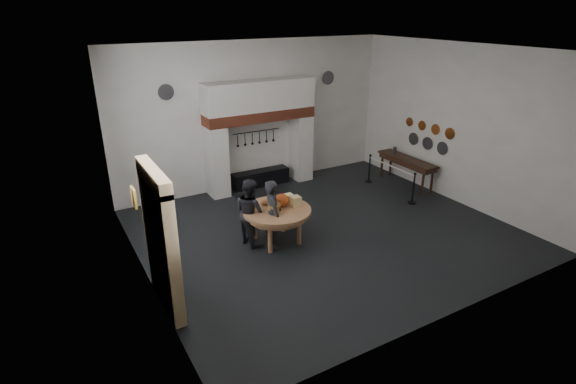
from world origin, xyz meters
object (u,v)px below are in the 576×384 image
iron_range (260,178)px  side_table (407,159)px  visitor_far (250,212)px  barrier_post_near (413,189)px  visitor_near (273,214)px  work_table (277,210)px  barrier_post_far (369,169)px

iron_range → side_table: (4.10, -2.30, 0.62)m
iron_range → visitor_far: (-1.92, -3.32, 0.58)m
barrier_post_near → visitor_near: bearing=-177.5°
iron_range → work_table: size_ratio=1.13×
iron_range → side_table: 4.74m
barrier_post_far → work_table: bearing=-155.7°
work_table → visitor_far: visitor_far is taller
iron_range → barrier_post_near: size_ratio=2.11×
barrier_post_far → barrier_post_near: bearing=-90.0°
work_table → barrier_post_near: 4.59m
work_table → barrier_post_far: size_ratio=1.86×
side_table → barrier_post_near: size_ratio=2.44×
iron_range → visitor_far: visitor_far is taller
work_table → visitor_near: size_ratio=0.99×
iron_range → barrier_post_far: 3.58m
visitor_far → barrier_post_near: (5.16, -0.19, -0.38)m
work_table → side_table: bearing=13.3°
visitor_far → barrier_post_far: size_ratio=1.85×
visitor_far → barrier_post_near: 5.17m
work_table → visitor_far: (-0.58, 0.26, -0.01)m
visitor_near → visitor_far: bearing=56.7°
side_table → barrier_post_far: size_ratio=2.44×
visitor_near → visitor_far: size_ratio=1.02×
iron_range → barrier_post_near: barrier_post_near is taller
work_table → visitor_near: visitor_near is taller
work_table → iron_range: bearing=69.6°
work_table → side_table: (5.43, 1.28, 0.03)m
work_table → side_table: size_ratio=0.76×
visitor_near → visitor_far: (-0.40, 0.40, -0.02)m
barrier_post_far → iron_range: bearing=154.9°
work_table → barrier_post_near: barrier_post_near is taller
iron_range → work_table: (-1.33, -3.58, 0.59)m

